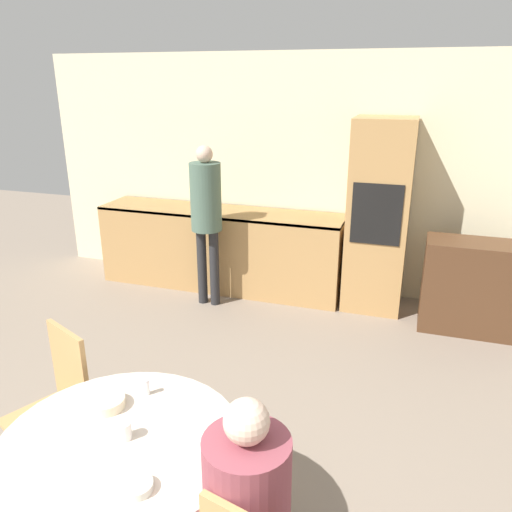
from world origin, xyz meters
TOP-DOWN VIEW (x-y plane):
  - wall_back at (0.00, 4.88)m, footprint 6.72×0.05m
  - kitchen_counter at (-1.10, 4.54)m, footprint 2.82×0.60m
  - oven_unit at (0.65, 4.55)m, footprint 0.60×0.59m
  - sideboard at (1.65, 4.27)m, footprint 1.04×0.45m
  - dining_table at (-0.17, 1.03)m, footprint 1.11×1.11m
  - chair_far_left at (-0.88, 1.45)m, footprint 0.53×0.53m
  - person_standing at (-1.05, 4.04)m, footprint 0.32×0.32m
  - cup at (-0.16, 1.05)m, footprint 0.07×0.07m
  - bowl_near at (-0.37, 1.22)m, footprint 0.19×0.19m
  - bowl_centre at (0.06, 0.79)m, footprint 0.13×0.13m
  - salt_shaker at (-0.23, 1.37)m, footprint 0.03×0.03m

SIDE VIEW (x-z plane):
  - sideboard at x=1.65m, z-range 0.00..0.89m
  - kitchen_counter at x=-1.10m, z-range 0.01..0.93m
  - chair_far_left at x=-0.88m, z-range 0.06..1.03m
  - dining_table at x=-0.17m, z-range 0.17..0.95m
  - bowl_centre at x=0.06m, z-range 0.78..0.82m
  - bowl_near at x=-0.37m, z-range 0.78..0.83m
  - cup at x=-0.16m, z-range 0.78..0.86m
  - salt_shaker at x=-0.23m, z-range 0.78..0.87m
  - oven_unit at x=0.65m, z-range 0.00..1.97m
  - person_standing at x=-1.05m, z-range 0.21..1.91m
  - wall_back at x=0.00m, z-range 0.00..2.60m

